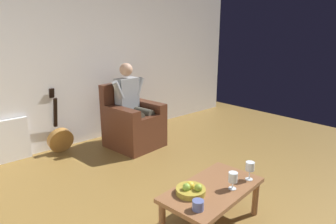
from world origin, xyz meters
name	(u,v)px	position (x,y,z in m)	size (l,w,h in m)	color
wall_back	(78,59)	(0.00, -3.13, 1.33)	(6.75, 0.06, 2.67)	silver
armchair	(133,124)	(-0.48, -2.42, 0.35)	(0.79, 0.82, 0.98)	#50291A
person_seated	(133,103)	(-0.48, -2.40, 0.69)	(0.62, 0.61, 1.29)	#92989B
coffee_table	(212,193)	(0.15, -0.29, 0.34)	(1.02, 0.62, 0.39)	brown
guitar	(60,138)	(0.48, -2.93, 0.22)	(0.37, 0.28, 0.95)	#AB7536
radiator	(8,141)	(1.15, -3.06, 0.30)	(0.56, 0.06, 0.60)	white
wine_glass_near	(233,178)	(0.03, -0.16, 0.50)	(0.08, 0.08, 0.16)	silver
wine_glass_far	(250,167)	(-0.23, -0.16, 0.52)	(0.08, 0.08, 0.18)	silver
fruit_bowl	(191,190)	(0.36, -0.35, 0.43)	(0.26, 0.26, 0.11)	olive
candle_jar	(198,205)	(0.50, -0.15, 0.43)	(0.09, 0.09, 0.08)	#535E94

